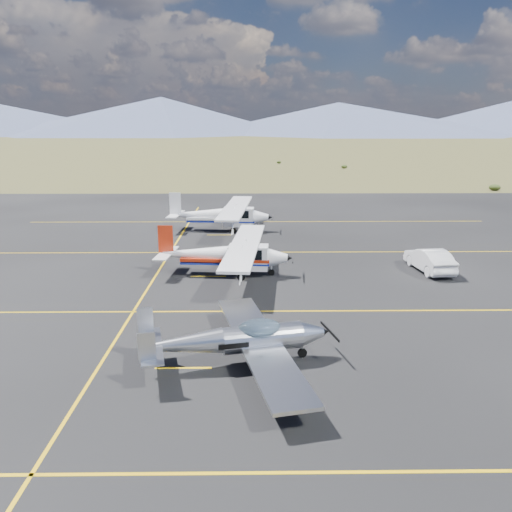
% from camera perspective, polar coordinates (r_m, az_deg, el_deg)
% --- Properties ---
extents(ground, '(1600.00, 1600.00, 0.00)m').
position_cam_1_polar(ground, '(21.16, 1.10, -8.30)').
color(ground, '#383D1C').
rests_on(ground, ground).
extents(apron, '(72.00, 72.00, 0.02)m').
position_cam_1_polar(apron, '(27.73, 0.65, -2.64)').
color(apron, black).
rests_on(apron, ground).
extents(aircraft_low_wing, '(6.74, 9.25, 2.00)m').
position_cam_1_polar(aircraft_low_wing, '(17.81, -1.79, -9.53)').
color(aircraft_low_wing, silver).
rests_on(aircraft_low_wing, apron).
extents(aircraft_cessna, '(6.69, 11.12, 2.81)m').
position_cam_1_polar(aircraft_cessna, '(28.23, -3.52, 0.28)').
color(aircraft_cessna, silver).
rests_on(aircraft_cessna, apron).
extents(aircraft_plain, '(7.26, 12.08, 3.05)m').
position_cam_1_polar(aircraft_plain, '(40.27, -4.02, 4.78)').
color(aircraft_plain, white).
rests_on(aircraft_plain, apron).
extents(sedan, '(1.88, 4.26, 1.36)m').
position_cam_1_polar(sedan, '(30.74, 19.21, -0.40)').
color(sedan, white).
rests_on(sedan, apron).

